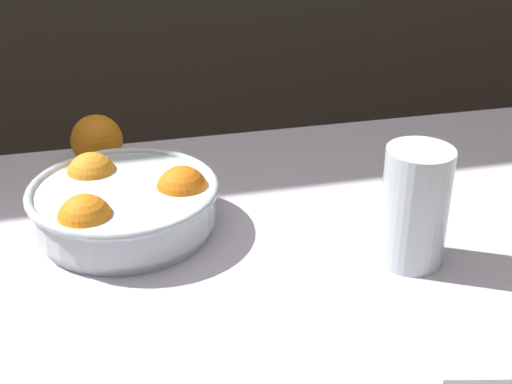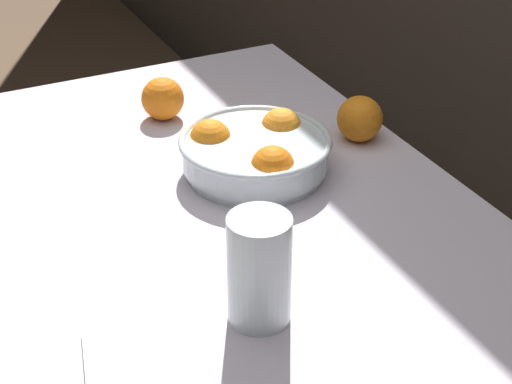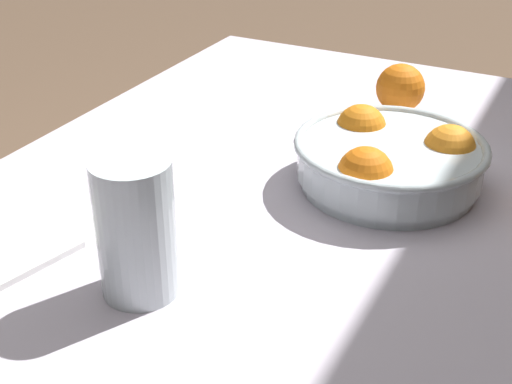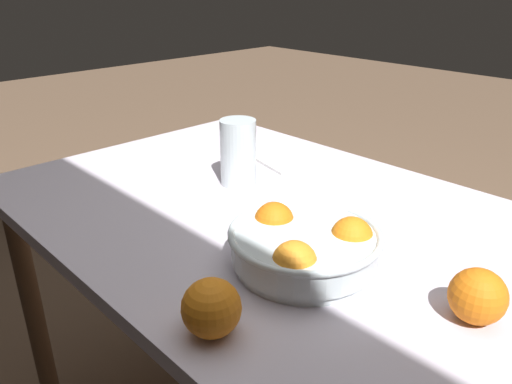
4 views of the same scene
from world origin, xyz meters
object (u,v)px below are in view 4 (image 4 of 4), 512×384
Objects in this scene: juice_glass at (238,155)px; fruit_bowl at (305,245)px; orange_loose_front at (478,296)px; orange_loose_near_bowl at (211,308)px.

fruit_bowl is at bearing 154.91° from juice_glass.
juice_glass is (0.34, -0.16, 0.03)m from fruit_bowl.
fruit_bowl is 0.38m from juice_glass.
fruit_bowl is at bearing 14.04° from orange_loose_front.
juice_glass reaches higher than fruit_bowl.
fruit_bowl reaches higher than orange_loose_near_bowl.
orange_loose_front is at bearing 171.06° from juice_glass.
orange_loose_near_bowl reaches higher than orange_loose_front.
orange_loose_near_bowl is at bearing 50.51° from orange_loose_front.
fruit_bowl is 3.18× the size of orange_loose_front.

